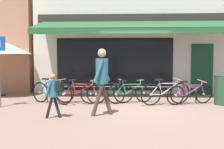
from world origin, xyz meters
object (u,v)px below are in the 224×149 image
(bicycle_blue, at_px, (51,92))
(bicycle_red, at_px, (80,93))
(bicycle_green, at_px, (130,93))
(pedestrian_adult, at_px, (102,74))
(bicycle_black, at_px, (107,92))
(litter_bin, at_px, (224,88))
(pedestrian_child, at_px, (54,90))
(bicycle_purple, at_px, (190,94))
(bicycle_silver, at_px, (166,93))

(bicycle_blue, height_order, bicycle_red, bicycle_blue)
(bicycle_blue, distance_m, bicycle_green, 2.65)
(pedestrian_adult, bearing_deg, bicycle_red, -72.13)
(bicycle_red, distance_m, bicycle_green, 1.69)
(bicycle_red, height_order, bicycle_black, bicycle_black)
(litter_bin, bearing_deg, bicycle_black, -179.96)
(bicycle_red, xyz_separation_m, pedestrian_child, (-0.29, -2.25, 0.36))
(bicycle_black, relative_size, bicycle_purple, 1.08)
(bicycle_red, bearing_deg, bicycle_blue, -166.13)
(bicycle_blue, relative_size, pedestrian_child, 1.37)
(bicycle_silver, relative_size, litter_bin, 1.56)
(bicycle_blue, distance_m, pedestrian_child, 2.28)
(bicycle_black, relative_size, pedestrian_adult, 0.99)
(bicycle_silver, bearing_deg, bicycle_purple, -11.56)
(bicycle_silver, distance_m, bicycle_purple, 0.83)
(bicycle_red, height_order, litter_bin, litter_bin)
(bicycle_blue, distance_m, bicycle_black, 1.87)
(bicycle_black, relative_size, pedestrian_child, 1.55)
(bicycle_red, distance_m, litter_bin, 4.78)
(bicycle_blue, relative_size, bicycle_red, 0.90)
(bicycle_purple, bearing_deg, bicycle_silver, 168.08)
(pedestrian_adult, relative_size, litter_bin, 1.67)
(bicycle_black, bearing_deg, bicycle_silver, -16.19)
(bicycle_green, distance_m, bicycle_purple, 1.99)
(bicycle_green, bearing_deg, bicycle_silver, -37.79)
(bicycle_red, relative_size, bicycle_silver, 1.03)
(bicycle_silver, distance_m, pedestrian_child, 3.80)
(bicycle_red, xyz_separation_m, litter_bin, (4.78, 0.05, 0.18))
(bicycle_blue, xyz_separation_m, bicycle_black, (1.86, 0.14, -0.01))
(bicycle_blue, bearing_deg, bicycle_silver, 26.30)
(bicycle_red, bearing_deg, bicycle_black, 11.09)
(bicycle_silver, height_order, bicycle_purple, bicycle_silver)
(bicycle_green, bearing_deg, bicycle_red, 163.21)
(bicycle_green, distance_m, litter_bin, 3.11)
(bicycle_red, relative_size, pedestrian_adult, 0.97)
(bicycle_black, bearing_deg, bicycle_red, 171.13)
(bicycle_black, height_order, pedestrian_adult, pedestrian_adult)
(bicycle_red, height_order, pedestrian_adult, pedestrian_adult)
(bicycle_red, xyz_separation_m, bicycle_purple, (3.66, 0.01, -0.01))
(bicycle_black, height_order, litter_bin, litter_bin)
(bicycle_black, xyz_separation_m, litter_bin, (3.87, 0.00, 0.17))
(litter_bin, bearing_deg, pedestrian_child, -155.66)
(bicycle_green, distance_m, pedestrian_adult, 2.29)
(bicycle_blue, relative_size, bicycle_black, 0.88)
(bicycle_purple, relative_size, pedestrian_adult, 0.92)
(litter_bin, bearing_deg, bicycle_blue, -178.63)
(bicycle_green, height_order, bicycle_purple, bicycle_purple)
(bicycle_green, distance_m, bicycle_silver, 1.20)
(litter_bin, bearing_deg, bicycle_green, 177.34)
(bicycle_blue, distance_m, bicycle_red, 0.96)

